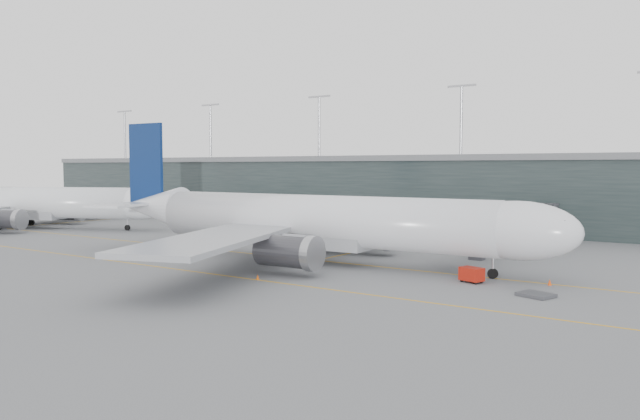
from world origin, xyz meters
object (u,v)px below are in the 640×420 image
Objects in this scene: jet_bridge at (511,218)px; gse_cart at (472,274)px; second_aircraft at (27,203)px; main_aircraft at (314,221)px.

jet_bridge reaches higher than gse_cart.
second_aircraft is 22.70× the size of gse_cart.
second_aircraft is at bearing -166.77° from gse_cart.
jet_bridge is (17.86, 28.29, -0.74)m from main_aircraft.
second_aircraft is at bearing 174.04° from main_aircraft.
main_aircraft is 1.58× the size of jet_bridge.
main_aircraft is 1.09× the size of second_aircraft.
gse_cart is at bearing -8.83° from main_aircraft.
second_aircraft is (-76.15, 4.53, -0.26)m from main_aircraft.
gse_cart is at bearing -78.06° from jet_bridge.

